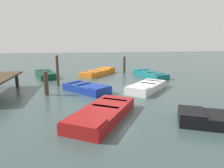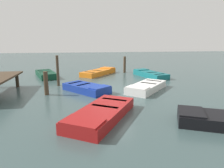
# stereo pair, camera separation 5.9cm
# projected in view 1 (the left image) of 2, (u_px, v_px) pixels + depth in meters

# --- Properties ---
(ground_plane) EXTENTS (80.00, 80.00, 0.00)m
(ground_plane) POSITION_uv_depth(u_px,v_px,m) (112.00, 90.00, 11.96)
(ground_plane) COLOR #384C4C
(rowboat_blue) EXTENTS (3.03, 2.81, 0.46)m
(rowboat_blue) POSITION_uv_depth(u_px,v_px,m) (87.00, 88.00, 11.46)
(rowboat_blue) COLOR navy
(rowboat_blue) RESTS_ON ground_plane
(rowboat_dark_green) EXTENTS (3.67, 2.25, 0.46)m
(rowboat_dark_green) POSITION_uv_depth(u_px,v_px,m) (46.00, 74.00, 16.15)
(rowboat_dark_green) COLOR #0C3823
(rowboat_dark_green) RESTS_ON ground_plane
(rowboat_white) EXTENTS (3.30, 3.16, 0.46)m
(rowboat_white) POSITION_uv_depth(u_px,v_px,m) (146.00, 87.00, 11.73)
(rowboat_white) COLOR silver
(rowboat_white) RESTS_ON ground_plane
(rowboat_red) EXTENTS (3.82, 3.12, 0.46)m
(rowboat_red) POSITION_uv_depth(u_px,v_px,m) (102.00, 113.00, 7.46)
(rowboat_red) COLOR maroon
(rowboat_red) RESTS_ON ground_plane
(rowboat_orange) EXTENTS (3.73, 3.40, 0.46)m
(rowboat_orange) POSITION_uv_depth(u_px,v_px,m) (99.00, 72.00, 17.28)
(rowboat_orange) COLOR orange
(rowboat_orange) RESTS_ON ground_plane
(rowboat_teal) EXTENTS (3.59, 2.08, 0.46)m
(rowboat_teal) POSITION_uv_depth(u_px,v_px,m) (150.00, 74.00, 16.27)
(rowboat_teal) COLOR #14666B
(rowboat_teal) RESTS_ON ground_plane
(mooring_piling_near_left) EXTENTS (0.23, 0.23, 1.49)m
(mooring_piling_near_left) POSITION_uv_depth(u_px,v_px,m) (124.00, 65.00, 18.27)
(mooring_piling_near_left) COLOR #423323
(mooring_piling_near_left) RESTS_ON ground_plane
(mooring_piling_center) EXTENTS (0.17, 0.17, 1.98)m
(mooring_piling_center) POSITION_uv_depth(u_px,v_px,m) (58.00, 71.00, 12.81)
(mooring_piling_center) COLOR #423323
(mooring_piling_center) RESTS_ON ground_plane
(mooring_piling_far_right) EXTENTS (0.23, 0.23, 1.29)m
(mooring_piling_far_right) POSITION_uv_depth(u_px,v_px,m) (46.00, 83.00, 10.65)
(mooring_piling_far_right) COLOR #423323
(mooring_piling_far_right) RESTS_ON ground_plane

